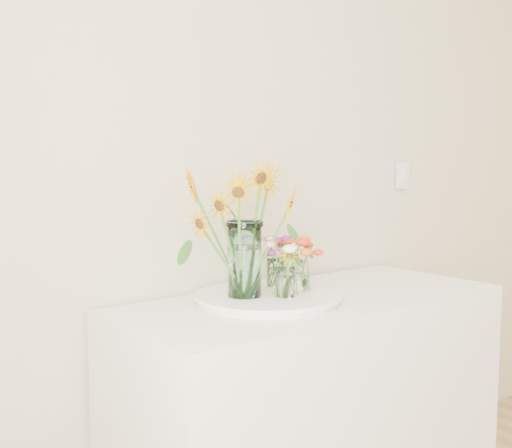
% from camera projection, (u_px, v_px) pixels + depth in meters
% --- Properties ---
extents(counter, '(1.40, 0.60, 0.90)m').
position_uv_depth(counter, '(312.00, 421.00, 2.28)').
color(counter, white).
rests_on(counter, ground_plane).
extents(tray, '(0.47, 0.47, 0.02)m').
position_uv_depth(tray, '(268.00, 299.00, 2.14)').
color(tray, white).
rests_on(tray, counter).
extents(mason_jar, '(0.12, 0.12, 0.26)m').
position_uv_depth(mason_jar, '(245.00, 259.00, 2.09)').
color(mason_jar, '#A5D5DC').
rests_on(mason_jar, tray).
extents(sunflower_bouquet, '(0.73, 0.73, 0.45)m').
position_uv_depth(sunflower_bouquet, '(245.00, 230.00, 2.08)').
color(sunflower_bouquet, '#E7A204').
rests_on(sunflower_bouquet, tray).
extents(small_vase_a, '(0.07, 0.07, 0.10)m').
position_uv_depth(small_vase_a, '(286.00, 283.00, 2.09)').
color(small_vase_a, white).
rests_on(small_vase_a, tray).
extents(wildflower_posy_a, '(0.20, 0.20, 0.19)m').
position_uv_depth(wildflower_posy_a, '(286.00, 269.00, 2.08)').
color(wildflower_posy_a, red).
rests_on(wildflower_posy_a, tray).
extents(small_vase_b, '(0.08, 0.08, 0.11)m').
position_uv_depth(small_vase_b, '(299.00, 276.00, 2.19)').
color(small_vase_b, white).
rests_on(small_vase_b, tray).
extents(wildflower_posy_b, '(0.21, 0.21, 0.20)m').
position_uv_depth(wildflower_posy_b, '(299.00, 263.00, 2.19)').
color(wildflower_posy_b, red).
rests_on(wildflower_posy_b, tray).
extents(small_vase_c, '(0.07, 0.07, 0.10)m').
position_uv_depth(small_vase_c, '(276.00, 273.00, 2.26)').
color(small_vase_c, white).
rests_on(small_vase_c, tray).
extents(wildflower_posy_c, '(0.17, 0.17, 0.19)m').
position_uv_depth(wildflower_posy_c, '(276.00, 260.00, 2.26)').
color(wildflower_posy_c, red).
rests_on(wildflower_posy_c, tray).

